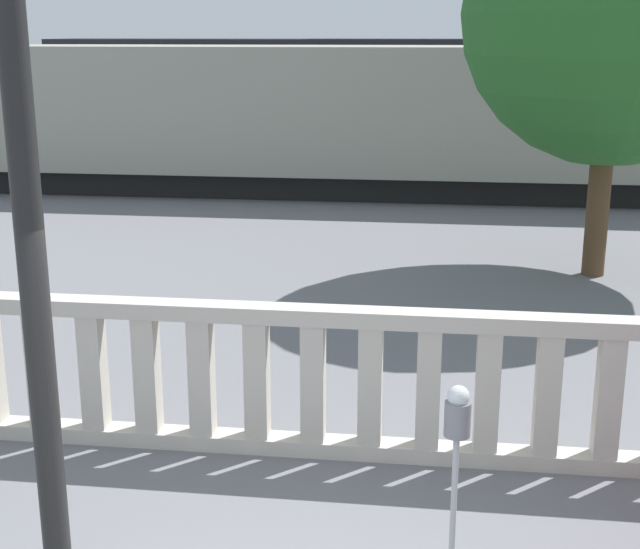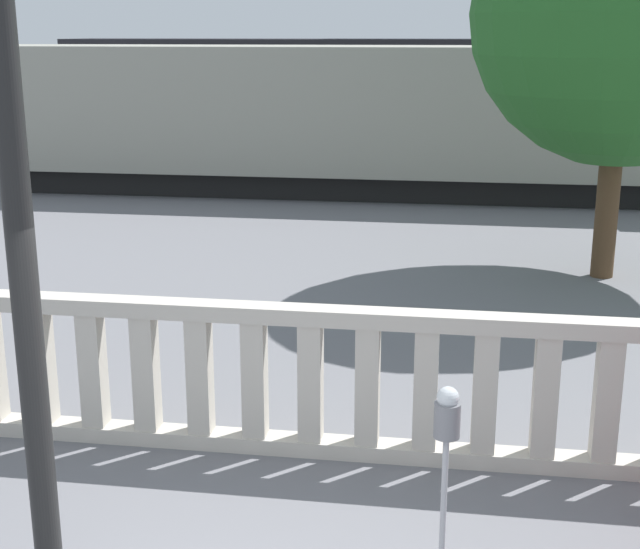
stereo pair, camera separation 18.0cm
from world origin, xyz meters
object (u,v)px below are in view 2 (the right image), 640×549
at_px(train_near, 394,117).
at_px(tree_left, 624,14).
at_px(lamppost, 4,59).
at_px(parking_meter, 447,431).
at_px(train_far, 416,95).

xyz_separation_m(train_near, tree_left, (3.67, -6.70, 2.08)).
bearing_deg(train_near, lamppost, -93.91).
bearing_deg(tree_left, parking_meter, -105.02).
relative_size(lamppost, train_near, 0.35).
bearing_deg(parking_meter, lamppost, -169.80).
xyz_separation_m(parking_meter, train_far, (-1.22, 21.31, 0.60)).
relative_size(lamppost, train_far, 0.34).
bearing_deg(tree_left, train_near, 118.72).
relative_size(parking_meter, tree_left, 0.25).
height_order(lamppost, parking_meter, lamppost).
xyz_separation_m(parking_meter, tree_left, (2.25, 8.37, 2.63)).
xyz_separation_m(lamppost, train_near, (1.06, 15.52, -1.71)).
relative_size(lamppost, tree_left, 1.17).
relative_size(train_far, tree_left, 3.38).
bearing_deg(train_near, tree_left, -61.28).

